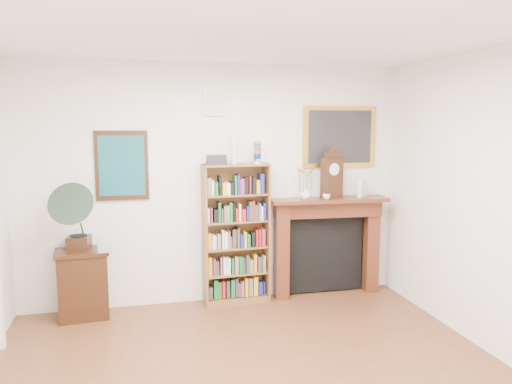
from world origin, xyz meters
The scene contains 14 objects.
room centered at (0.00, 0.00, 1.40)m, with size 4.51×5.01×2.81m.
teal_poster centered at (-1.05, 2.48, 1.65)m, with size 0.58×0.04×0.78m.
small_picture centered at (0.00, 2.48, 2.35)m, with size 0.26×0.04×0.30m.
gilt_painting centered at (1.55, 2.48, 1.95)m, with size 0.95×0.04×0.75m.
bookshelf centered at (0.22, 2.34, 0.92)m, with size 0.78×0.31×1.90m.
side_cabinet centered at (-1.50, 2.28, 0.38)m, with size 0.56×0.41×0.76m, color black.
fireplace centered at (1.37, 2.39, 0.72)m, with size 1.46×0.42×1.22m.
gramophone centered at (-1.53, 2.21, 1.19)m, with size 0.53×0.63×0.76m.
cd_stack centered at (-1.25, 2.15, 0.80)m, with size 0.12×0.12×0.08m, color silver.
mantel_clock centered at (1.40, 2.34, 1.49)m, with size 0.27×0.20×0.57m.
flower_vase centered at (1.06, 2.32, 1.29)m, with size 0.14×0.14×0.14m, color white.
teacup centered at (1.30, 2.25, 1.25)m, with size 0.09×0.09×0.07m, color white.
bottle_left centered at (1.76, 2.31, 1.34)m, with size 0.07×0.07×0.24m, color silver.
bottle_right centered at (1.84, 2.38, 1.32)m, with size 0.06×0.06×0.20m, color silver.
Camera 1 is at (-0.89, -3.27, 2.15)m, focal length 35.00 mm.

